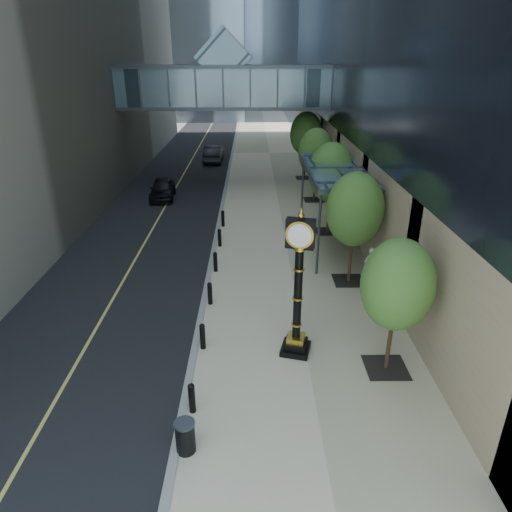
# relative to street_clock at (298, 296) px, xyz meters

# --- Properties ---
(ground) EXTENTS (320.00, 320.00, 0.00)m
(ground) POSITION_rel_street_clock_xyz_m (-0.62, -3.97, -2.32)
(ground) COLOR gray
(ground) RESTS_ON ground
(road) EXTENTS (8.00, 180.00, 0.02)m
(road) POSITION_rel_street_clock_xyz_m (-7.62, 36.03, -2.31)
(road) COLOR black
(road) RESTS_ON ground
(sidewalk) EXTENTS (8.00, 180.00, 0.06)m
(sidewalk) POSITION_rel_street_clock_xyz_m (0.38, 36.03, -2.29)
(sidewalk) COLOR beige
(sidewalk) RESTS_ON ground
(curb) EXTENTS (0.25, 180.00, 0.07)m
(curb) POSITION_rel_street_clock_xyz_m (-3.62, 36.03, -2.29)
(curb) COLOR gray
(curb) RESTS_ON ground
(skywalk) EXTENTS (17.00, 4.20, 5.80)m
(skywalk) POSITION_rel_street_clock_xyz_m (-3.62, 24.03, 5.39)
(skywalk) COLOR #44616D
(skywalk) RESTS_ON ground
(entrance_canopy) EXTENTS (3.00, 8.00, 4.38)m
(entrance_canopy) POSITION_rel_street_clock_xyz_m (2.86, 10.03, 1.87)
(entrance_canopy) COLOR #383F44
(entrance_canopy) RESTS_ON ground
(bollard_row) EXTENTS (0.20, 16.20, 0.90)m
(bollard_row) POSITION_rel_street_clock_xyz_m (-3.32, 5.03, -1.81)
(bollard_row) COLOR black
(bollard_row) RESTS_ON sidewalk
(street_trees) EXTENTS (2.67, 28.48, 5.49)m
(street_trees) POSITION_rel_street_clock_xyz_m (2.98, 13.19, 1.24)
(street_trees) COLOR black
(street_trees) RESTS_ON sidewalk
(street_clock) EXTENTS (1.20, 1.20, 5.22)m
(street_clock) POSITION_rel_street_clock_xyz_m (0.00, 0.00, 0.00)
(street_clock) COLOR black
(street_clock) RESTS_ON sidewalk
(trash_bin) EXTENTS (0.53, 0.53, 0.90)m
(trash_bin) POSITION_rel_street_clock_xyz_m (-3.32, -4.42, -1.81)
(trash_bin) COLOR black
(trash_bin) RESTS_ON sidewalk
(pedestrian) EXTENTS (0.79, 0.64, 1.86)m
(pedestrian) POSITION_rel_street_clock_xyz_m (3.81, 5.12, -1.33)
(pedestrian) COLOR #AEA7A0
(pedestrian) RESTS_ON sidewalk
(car_near) EXTENTS (2.00, 4.31, 1.43)m
(car_near) POSITION_rel_street_clock_xyz_m (-8.12, 19.23, -1.59)
(car_near) COLOR black
(car_near) RESTS_ON road
(car_far) EXTENTS (1.79, 4.84, 1.58)m
(car_far) POSITION_rel_street_clock_xyz_m (-5.30, 31.92, -1.51)
(car_far) COLOR black
(car_far) RESTS_ON road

